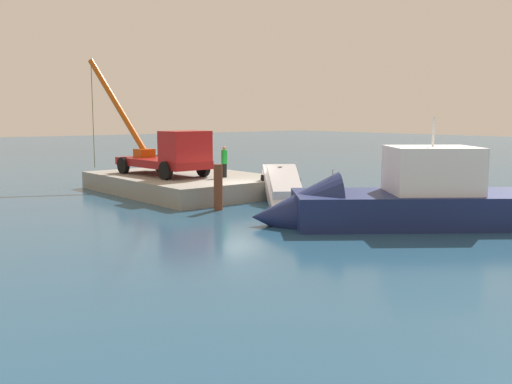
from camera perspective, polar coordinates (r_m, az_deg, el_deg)
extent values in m
plane|color=navy|center=(30.69, -1.79, -0.95)|extent=(200.00, 200.00, 0.00)
cube|color=gray|center=(34.76, -6.90, 0.84)|extent=(11.53, 7.82, 1.02)
cube|color=maroon|center=(34.65, -9.13, 2.83)|extent=(6.64, 2.84, 0.45)
cube|color=#AF1919|center=(32.63, -6.92, 4.46)|extent=(1.94, 2.52, 1.67)
cylinder|color=black|center=(33.52, -5.17, 2.35)|extent=(1.01, 0.35, 1.00)
cylinder|color=black|center=(32.07, -8.80, 2.06)|extent=(1.01, 0.35, 1.00)
cylinder|color=black|center=(37.27, -9.39, 2.80)|extent=(1.01, 0.35, 1.00)
cylinder|color=black|center=(35.97, -12.80, 2.55)|extent=(1.01, 0.35, 1.00)
cylinder|color=#BF4C0C|center=(38.21, -13.42, 8.32)|extent=(5.35, 1.41, 5.88)
cube|color=#BF4C0C|center=(36.27, -10.83, 3.75)|extent=(1.00, 1.00, 0.50)
cylinder|color=#4C4C19|center=(40.27, -15.61, 7.26)|extent=(0.04, 0.04, 6.97)
cylinder|color=black|center=(33.07, -3.10, 2.10)|extent=(0.28, 0.28, 0.77)
cylinder|color=green|center=(33.01, -3.11, 3.43)|extent=(0.34, 0.34, 0.77)
sphere|color=tan|center=(32.98, -3.11, 4.29)|extent=(0.22, 0.22, 0.22)
cube|color=silver|center=(30.13, 2.74, -0.05)|extent=(4.45, 3.68, 2.63)
cube|color=silver|center=(29.99, 2.77, 1.05)|extent=(2.83, 2.56, 1.58)
cylinder|color=black|center=(29.27, 4.80, -2.27)|extent=(0.85, 0.65, 0.87)
cylinder|color=black|center=(28.97, 1.44, -2.35)|extent=(0.85, 0.65, 0.87)
cylinder|color=black|center=(31.70, 3.82, 1.14)|extent=(0.85, 0.65, 0.87)
cylinder|color=black|center=(31.42, 0.72, 1.10)|extent=(0.85, 0.65, 0.87)
cube|color=navy|center=(25.14, 15.49, -2.28)|extent=(9.11, 10.35, 1.95)
cone|color=navy|center=(24.11, 3.81, -2.43)|extent=(5.09, 5.07, 3.67)
cube|color=white|center=(25.05, 16.76, 2.09)|extent=(4.43, 4.53, 1.90)
cylinder|color=white|center=(24.96, 16.90, 5.63)|extent=(0.10, 0.10, 1.20)
cylinder|color=silver|center=(24.10, 7.47, 1.07)|extent=(0.06, 0.06, 1.00)
cylinder|color=brown|center=(27.99, -3.70, 0.48)|extent=(0.43, 0.43, 2.20)
cylinder|color=brown|center=(30.86, 2.31, 0.81)|extent=(0.34, 0.34, 1.84)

